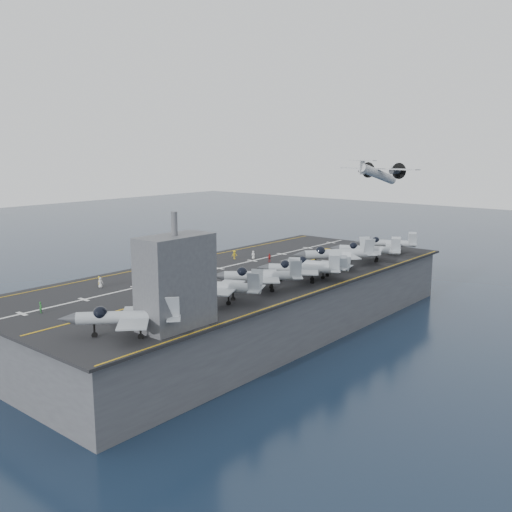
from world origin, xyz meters
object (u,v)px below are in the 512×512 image
Objects in this scene: island_superstructure at (176,270)px; transport_plane at (378,174)px; tow_cart_a at (162,295)px; fighter_jet_0 at (128,316)px.

transport_plane reaches higher than island_superstructure.
transport_plane reaches higher than tow_cart_a.
fighter_jet_0 is at bearing -53.73° from tow_cart_a.
island_superstructure is at bearing 74.20° from fighter_jet_0.
island_superstructure reaches higher than fighter_jet_0.
transport_plane is at bearing 96.01° from tow_cart_a.
transport_plane is (-21.49, 93.51, 8.44)m from island_superstructure.
fighter_jet_0 is 0.69× the size of transport_plane.
fighter_jet_0 is 8.41× the size of tow_cart_a.
tow_cart_a is (-12.51, 8.27, -6.96)m from island_superstructure.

